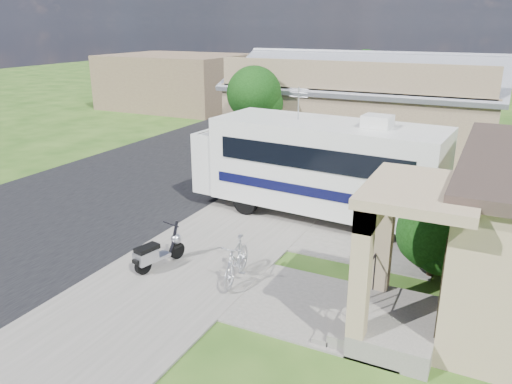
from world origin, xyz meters
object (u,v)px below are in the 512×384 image
at_px(van, 290,108).
at_px(shrub, 438,230).
at_px(scooter, 157,253).
at_px(pickup_truck, 255,129).
at_px(bicycle, 237,262).
at_px(motorhome, 317,164).
at_px(garden_hose, 369,297).

bearing_deg(van, shrub, -59.97).
height_order(scooter, pickup_truck, pickup_truck).
relative_size(shrub, pickup_truck, 0.47).
height_order(scooter, bicycle, scooter).
xyz_separation_m(shrub, bicycle, (-4.45, -2.55, -0.77)).
xyz_separation_m(scooter, bicycle, (2.24, 0.34, 0.06)).
height_order(motorhome, pickup_truck, motorhome).
distance_m(scooter, van, 21.75).
xyz_separation_m(motorhome, shrub, (4.24, -2.76, -0.52)).
relative_size(shrub, scooter, 1.54).
height_order(bicycle, pickup_truck, pickup_truck).
bearing_deg(pickup_truck, motorhome, 137.02).
distance_m(motorhome, shrub, 5.08).
xyz_separation_m(motorhome, bicycle, (-0.21, -5.30, -1.28)).
distance_m(motorhome, bicycle, 5.46).
height_order(pickup_truck, van, van).
relative_size(motorhome, shrub, 3.30).
bearing_deg(bicycle, van, 98.95).
bearing_deg(scooter, van, 115.87).
distance_m(bicycle, van, 22.04).
distance_m(scooter, pickup_truck, 15.25).
xyz_separation_m(motorhome, van, (-7.41, 15.53, -0.92)).
xyz_separation_m(bicycle, pickup_truck, (-6.57, 14.29, 0.21)).
distance_m(scooter, garden_hose, 5.60).
height_order(motorhome, shrub, motorhome).
bearing_deg(pickup_truck, scooter, 116.43).
xyz_separation_m(pickup_truck, van, (-0.63, 6.55, 0.16)).
xyz_separation_m(scooter, pickup_truck, (-4.32, 14.63, 0.27)).
xyz_separation_m(bicycle, garden_hose, (3.26, 0.61, -0.46)).
bearing_deg(bicycle, motorhome, 77.58).
bearing_deg(scooter, bicycle, 21.31).
relative_size(scooter, pickup_truck, 0.31).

